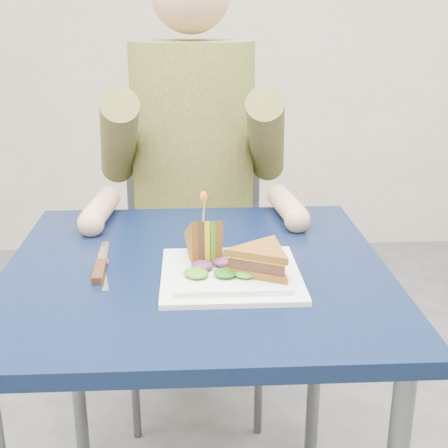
{
  "coord_description": "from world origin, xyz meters",
  "views": [
    {
      "loc": [
        -0.01,
        -1.14,
        1.21
      ],
      "look_at": [
        0.05,
        -0.01,
        0.82
      ],
      "focal_mm": 50.0,
      "sensor_mm": 36.0,
      "label": 1
    }
  ],
  "objects": [
    {
      "name": "chair",
      "position": [
        0.0,
        0.68,
        0.54
      ],
      "size": [
        0.42,
        0.4,
        0.93
      ],
      "color": "#47474C",
      "rests_on": "ground"
    },
    {
      "name": "sandwich_upright",
      "position": [
        0.02,
        -0.02,
        0.78
      ],
      "size": [
        0.08,
        0.13,
        0.13
      ],
      "color": "brown",
      "rests_on": "plate"
    },
    {
      "name": "toothpick_frill",
      "position": [
        0.02,
        -0.02,
        0.88
      ],
      "size": [
        0.01,
        0.01,
        0.02
      ],
      "primitive_type": "ellipsoid",
      "color": "orange",
      "rests_on": "sandwich_upright"
    },
    {
      "name": "table",
      "position": [
        0.0,
        0.0,
        0.65
      ],
      "size": [
        0.75,
        0.75,
        0.73
      ],
      "color": "black",
      "rests_on": "ground"
    },
    {
      "name": "sandwich_flat",
      "position": [
        0.12,
        -0.09,
        0.78
      ],
      "size": [
        0.19,
        0.19,
        0.05
      ],
      "color": "brown",
      "rests_on": "plate"
    },
    {
      "name": "lettuce_spill",
      "position": [
        0.07,
        -0.05,
        0.76
      ],
      "size": [
        0.15,
        0.13,
        0.02
      ],
      "primitive_type": null,
      "color": "#337A14",
      "rests_on": "plate"
    },
    {
      "name": "knife",
      "position": [
        -0.19,
        -0.01,
        0.74
      ],
      "size": [
        0.03,
        0.22,
        0.02
      ],
      "color": "silver",
      "rests_on": "table"
    },
    {
      "name": "fork",
      "position": [
        -0.18,
        -0.03,
        0.73
      ],
      "size": [
        0.04,
        0.18,
        0.01
      ],
      "color": "silver",
      "rests_on": "table"
    },
    {
      "name": "toothpick",
      "position": [
        0.02,
        -0.02,
        0.85
      ],
      "size": [
        0.01,
        0.01,
        0.06
      ],
      "primitive_type": "cylinder",
      "rotation": [
        0.14,
        0.07,
        0.0
      ],
      "color": "tan",
      "rests_on": "sandwich_upright"
    },
    {
      "name": "onion_ring",
      "position": [
        0.08,
        -0.06,
        0.77
      ],
      "size": [
        0.04,
        0.04,
        0.02
      ],
      "primitive_type": "torus",
      "rotation": [
        0.44,
        0.0,
        0.0
      ],
      "color": "#9E4C7A",
      "rests_on": "plate"
    },
    {
      "name": "diner",
      "position": [
        -0.0,
        0.57,
        0.91
      ],
      "size": [
        0.54,
        0.59,
        0.74
      ],
      "color": "brown",
      "rests_on": "chair"
    },
    {
      "name": "plate",
      "position": [
        0.06,
        -0.06,
        0.74
      ],
      "size": [
        0.26,
        0.26,
        0.02
      ],
      "color": "white",
      "rests_on": "table"
    }
  ]
}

